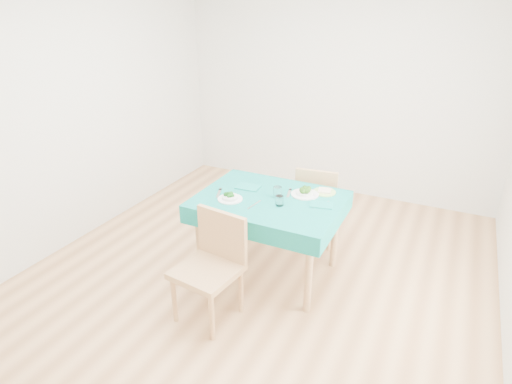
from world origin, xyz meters
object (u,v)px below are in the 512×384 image
at_px(table, 269,236).
at_px(chair_near, 206,256).
at_px(chair_far, 319,196).
at_px(bowl_far, 305,191).
at_px(side_plate, 324,192).
at_px(bowl_near, 230,196).

relative_size(table, chair_near, 1.08).
relative_size(chair_near, chair_far, 1.11).
bearing_deg(bowl_far, side_plate, 42.81).
bearing_deg(chair_near, chair_far, 82.99).
height_order(table, side_plate, side_plate).
xyz_separation_m(table, bowl_near, (-0.29, -0.18, 0.41)).
xyz_separation_m(chair_near, bowl_far, (0.43, 0.96, 0.23)).
distance_m(chair_near, side_plate, 1.24).
bearing_deg(table, chair_near, -102.96).
bearing_deg(side_plate, table, -140.31).
height_order(chair_far, bowl_far, chair_far).
relative_size(chair_near, side_plate, 5.58).
height_order(chair_far, side_plate, chair_far).
xyz_separation_m(table, side_plate, (0.39, 0.32, 0.38)).
distance_m(chair_near, chair_far, 1.57).
bearing_deg(table, bowl_far, 37.86).
bearing_deg(bowl_near, chair_far, 61.93).
distance_m(bowl_far, side_plate, 0.19).
xyz_separation_m(bowl_far, side_plate, (0.14, 0.13, -0.03)).
bearing_deg(chair_near, side_plate, 69.69).
bearing_deg(chair_near, bowl_near, 108.14).
xyz_separation_m(bowl_near, bowl_far, (0.54, 0.37, 0.00)).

